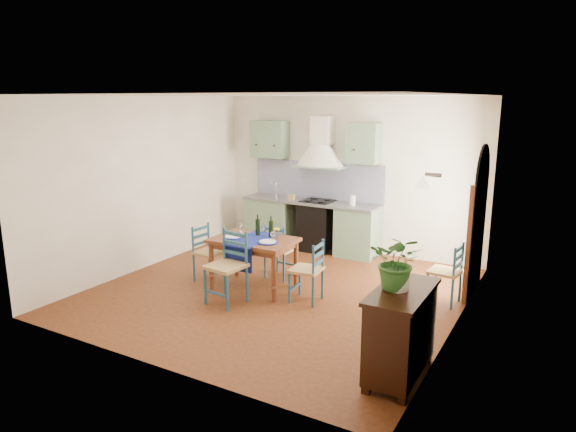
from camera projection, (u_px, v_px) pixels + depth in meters
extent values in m
plane|color=#48230F|center=(279.00, 291.00, 7.52)|extent=(5.00, 5.00, 0.00)
cube|color=white|center=(348.00, 175.00, 9.33)|extent=(5.00, 0.04, 2.80)
cube|color=gray|center=(271.00, 220.00, 9.98)|extent=(0.90, 0.60, 0.88)
cube|color=gray|center=(358.00, 232.00, 9.11)|extent=(0.70, 0.60, 0.88)
cube|color=black|center=(318.00, 227.00, 9.50)|extent=(0.60, 0.58, 0.88)
cube|color=slate|center=(311.00, 202.00, 9.47)|extent=(2.60, 0.64, 0.04)
cube|color=silver|center=(271.00, 198.00, 9.87)|extent=(0.45, 0.40, 0.03)
cylinder|color=silver|center=(276.00, 188.00, 9.99)|extent=(0.02, 0.02, 0.26)
cube|color=black|center=(318.00, 201.00, 9.39)|extent=(0.55, 0.48, 0.02)
cube|color=black|center=(311.00, 246.00, 9.70)|extent=(2.60, 0.50, 0.08)
cube|color=#090C50|center=(317.00, 180.00, 9.62)|extent=(2.65, 0.05, 0.68)
cube|color=gray|center=(270.00, 139.00, 9.79)|extent=(0.70, 0.34, 0.70)
cube|color=gray|center=(363.00, 143.00, 8.87)|extent=(0.55, 0.34, 0.70)
cone|color=silver|center=(320.00, 156.00, 9.25)|extent=(0.96, 0.96, 0.40)
cube|color=silver|center=(322.00, 130.00, 9.23)|extent=(0.36, 0.30, 0.50)
cube|color=white|center=(462.00, 217.00, 6.01)|extent=(0.04, 5.00, 2.80)
cube|color=black|center=(477.00, 237.00, 7.33)|extent=(0.03, 1.00, 1.65)
cylinder|color=black|center=(482.00, 180.00, 7.15)|extent=(0.03, 1.00, 1.00)
cube|color=brown|center=(468.00, 246.00, 6.89)|extent=(0.06, 0.06, 1.65)
cube|color=brown|center=(482.00, 228.00, 7.80)|extent=(0.06, 0.06, 1.65)
cube|color=brown|center=(480.00, 223.00, 7.49)|extent=(0.04, 0.55, 1.96)
cylinder|color=silver|center=(433.00, 175.00, 4.83)|extent=(0.15, 0.04, 0.04)
cone|color=#FFEDC6|center=(422.00, 181.00, 4.90)|extent=(0.16, 0.16, 0.12)
cube|color=white|center=(147.00, 183.00, 8.41)|extent=(0.04, 5.00, 2.80)
cube|color=white|center=(278.00, 95.00, 6.89)|extent=(5.00, 5.00, 0.01)
cube|color=brown|center=(254.00, 241.00, 7.48)|extent=(1.21, 0.82, 0.05)
cube|color=brown|center=(254.00, 245.00, 7.50)|extent=(1.09, 0.70, 0.08)
cylinder|color=brown|center=(212.00, 266.00, 7.53)|extent=(0.07, 0.07, 0.71)
cylinder|color=brown|center=(237.00, 254.00, 8.09)|extent=(0.07, 0.07, 0.71)
cylinder|color=brown|center=(274.00, 278.00, 7.04)|extent=(0.07, 0.07, 0.71)
cylinder|color=brown|center=(296.00, 264.00, 7.60)|extent=(0.07, 0.07, 0.71)
cube|color=navy|center=(252.00, 240.00, 7.43)|extent=(0.47, 0.90, 0.01)
cube|color=navy|center=(238.00, 258.00, 7.17)|extent=(0.45, 0.02, 0.38)
cylinder|color=navy|center=(233.00, 237.00, 7.53)|extent=(0.30, 0.30, 0.01)
cylinder|color=white|center=(233.00, 236.00, 7.52)|extent=(0.24, 0.24, 0.01)
cylinder|color=navy|center=(268.00, 242.00, 7.25)|extent=(0.30, 0.30, 0.01)
cylinder|color=white|center=(268.00, 242.00, 7.25)|extent=(0.24, 0.24, 0.01)
cylinder|color=black|center=(258.00, 225.00, 7.63)|extent=(0.07, 0.07, 0.32)
cylinder|color=black|center=(271.00, 227.00, 7.53)|extent=(0.07, 0.07, 0.32)
cylinder|color=white|center=(276.00, 235.00, 7.45)|extent=(0.05, 0.05, 0.10)
sphere|color=yellow|center=(276.00, 229.00, 7.43)|extent=(0.10, 0.10, 0.10)
cylinder|color=navy|center=(205.00, 286.00, 6.98)|extent=(0.04, 0.04, 0.51)
cylinder|color=navy|center=(225.00, 262.00, 7.24)|extent=(0.04, 0.04, 1.01)
cylinder|color=navy|center=(227.00, 293.00, 6.75)|extent=(0.04, 0.04, 0.51)
cylinder|color=navy|center=(247.00, 267.00, 7.02)|extent=(0.04, 0.04, 1.01)
cube|color=tan|center=(226.00, 266.00, 6.96)|extent=(0.52, 0.52, 0.04)
cube|color=navy|center=(235.00, 253.00, 7.09)|extent=(0.43, 0.07, 0.05)
cube|color=navy|center=(235.00, 244.00, 7.06)|extent=(0.43, 0.07, 0.05)
cube|color=navy|center=(235.00, 234.00, 7.03)|extent=(0.43, 0.07, 0.05)
cube|color=navy|center=(216.00, 294.00, 6.88)|extent=(0.40, 0.08, 0.03)
cylinder|color=navy|center=(296.00, 262.00, 8.12)|extent=(0.03, 0.03, 0.44)
cylinder|color=navy|center=(284.00, 255.00, 7.78)|extent=(0.03, 0.03, 0.87)
cylinder|color=navy|center=(278.00, 259.00, 8.30)|extent=(0.03, 0.03, 0.44)
cylinder|color=navy|center=(265.00, 252.00, 7.97)|extent=(0.03, 0.03, 0.87)
cube|color=tan|center=(281.00, 249.00, 8.01)|extent=(0.43, 0.43, 0.04)
cube|color=navy|center=(274.00, 244.00, 7.84)|extent=(0.37, 0.04, 0.04)
cube|color=navy|center=(274.00, 237.00, 7.82)|extent=(0.37, 0.04, 0.04)
cube|color=navy|center=(274.00, 230.00, 7.79)|extent=(0.37, 0.04, 0.04)
cube|color=navy|center=(287.00, 263.00, 8.22)|extent=(0.35, 0.05, 0.02)
cylinder|color=navy|center=(211.00, 272.00, 7.67)|extent=(0.03, 0.03, 0.44)
cylinder|color=navy|center=(193.00, 255.00, 7.81)|extent=(0.03, 0.03, 0.87)
cylinder|color=navy|center=(226.00, 266.00, 7.95)|extent=(0.03, 0.03, 0.44)
cylinder|color=navy|center=(209.00, 249.00, 8.09)|extent=(0.03, 0.03, 0.87)
cube|color=tan|center=(210.00, 252.00, 7.85)|extent=(0.44, 0.44, 0.04)
cube|color=navy|center=(201.00, 243.00, 7.92)|extent=(0.05, 0.37, 0.04)
cube|color=navy|center=(201.00, 236.00, 7.90)|extent=(0.05, 0.37, 0.04)
cube|color=navy|center=(200.00, 228.00, 7.87)|extent=(0.05, 0.37, 0.04)
cube|color=navy|center=(219.00, 272.00, 7.82)|extent=(0.06, 0.35, 0.02)
cylinder|color=navy|center=(300.00, 280.00, 7.33)|extent=(0.03, 0.03, 0.44)
cylinder|color=navy|center=(323.00, 269.00, 7.14)|extent=(0.03, 0.03, 0.87)
cylinder|color=navy|center=(289.00, 288.00, 7.02)|extent=(0.03, 0.03, 0.44)
cylinder|color=navy|center=(313.00, 277.00, 6.83)|extent=(0.03, 0.03, 0.87)
cube|color=tan|center=(306.00, 270.00, 7.05)|extent=(0.44, 0.44, 0.04)
cube|color=navy|center=(318.00, 263.00, 6.95)|extent=(0.05, 0.37, 0.04)
cube|color=navy|center=(318.00, 255.00, 6.93)|extent=(0.05, 0.37, 0.04)
cube|color=navy|center=(318.00, 246.00, 6.90)|extent=(0.05, 0.37, 0.04)
cube|color=navy|center=(295.00, 287.00, 7.19)|extent=(0.06, 0.35, 0.02)
cylinder|color=navy|center=(436.00, 281.00, 7.28)|extent=(0.03, 0.03, 0.44)
cylinder|color=navy|center=(461.00, 272.00, 7.04)|extent=(0.03, 0.03, 0.85)
cylinder|color=navy|center=(427.00, 289.00, 7.01)|extent=(0.03, 0.03, 0.44)
cylinder|color=navy|center=(453.00, 279.00, 6.77)|extent=(0.03, 0.03, 0.85)
cube|color=tan|center=(445.00, 271.00, 7.00)|extent=(0.44, 0.44, 0.04)
cube|color=navy|center=(458.00, 265.00, 6.88)|extent=(0.06, 0.36, 0.04)
cube|color=navy|center=(459.00, 257.00, 6.85)|extent=(0.06, 0.36, 0.04)
cube|color=navy|center=(459.00, 249.00, 6.83)|extent=(0.06, 0.36, 0.04)
cube|color=navy|center=(431.00, 288.00, 7.16)|extent=(0.06, 0.34, 0.02)
cube|color=black|center=(401.00, 332.00, 5.10)|extent=(0.45, 1.00, 0.82)
cube|color=black|center=(403.00, 292.00, 5.00)|extent=(0.50, 1.05, 0.04)
cube|color=brown|center=(370.00, 340.00, 5.02)|extent=(0.02, 0.38, 0.63)
cube|color=brown|center=(386.00, 322.00, 5.41)|extent=(0.02, 0.38, 0.63)
cube|color=black|center=(366.00, 389.00, 4.91)|extent=(0.08, 0.08, 0.08)
cube|color=black|center=(395.00, 351.00, 5.65)|extent=(0.08, 0.08, 0.08)
cube|color=black|center=(402.00, 399.00, 4.74)|extent=(0.08, 0.08, 0.08)
cube|color=black|center=(427.00, 358.00, 5.49)|extent=(0.08, 0.08, 0.08)
imported|color=#2C6327|center=(398.00, 262.00, 4.95)|extent=(0.54, 0.48, 0.56)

